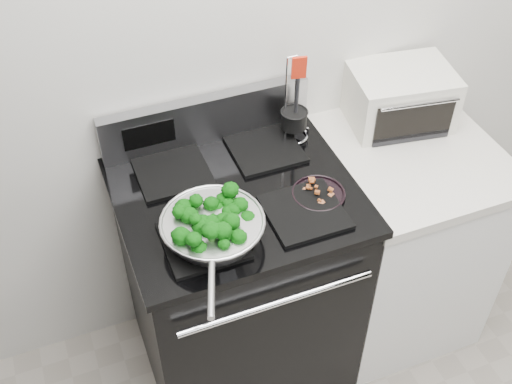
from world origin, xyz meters
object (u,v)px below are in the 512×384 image
gas_range (239,280)px  toaster_oven (400,97)px  skillet (213,228)px  utensil_holder (294,123)px  bacon_plate (319,192)px

gas_range → toaster_oven: size_ratio=2.78×
skillet → utensil_holder: utensil_holder is taller
gas_range → utensil_holder: utensil_holder is taller
bacon_plate → toaster_oven: (0.47, 0.30, 0.06)m
gas_range → skillet: 0.56m
gas_range → utensil_holder: size_ratio=3.31×
toaster_oven → utensil_holder: bearing=-173.1°
skillet → toaster_oven: 0.93m
gas_range → bacon_plate: bearing=-25.0°
gas_range → toaster_oven: toaster_oven is taller
gas_range → toaster_oven: bearing=14.6°
bacon_plate → utensil_holder: size_ratio=0.52×
gas_range → utensil_holder: bearing=34.1°
skillet → bacon_plate: bearing=28.0°
gas_range → skillet: (-0.14, -0.17, 0.51)m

